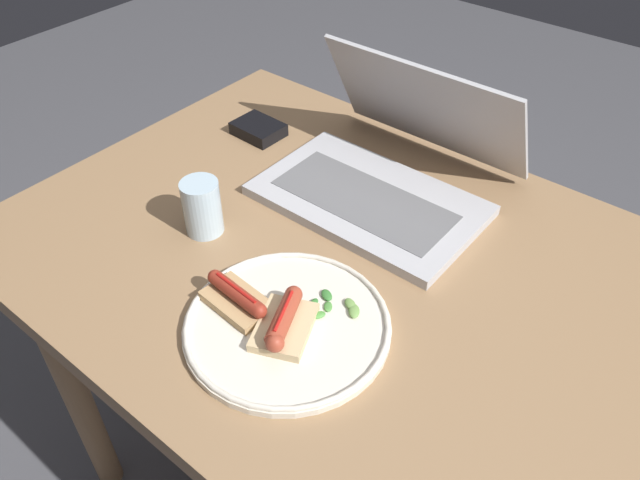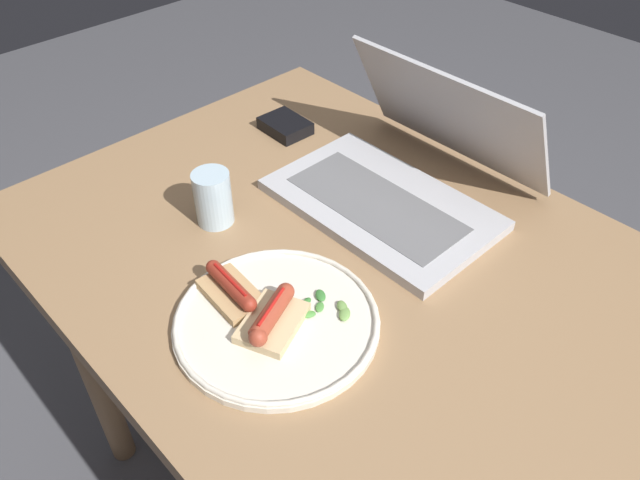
% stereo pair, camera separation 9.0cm
% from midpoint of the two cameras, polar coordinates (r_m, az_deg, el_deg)
% --- Properties ---
extents(desk, '(1.19, 0.78, 0.77)m').
position_cam_midpoint_polar(desk, '(1.01, 7.12, -7.38)').
color(desk, '#93704C').
rests_on(desk, ground_plane).
extents(laptop, '(0.37, 0.33, 0.21)m').
position_cam_midpoint_polar(laptop, '(1.07, 9.83, 5.50)').
color(laptop, '#B7B7BC').
rests_on(laptop, desk).
extents(plate, '(0.28, 0.28, 0.02)m').
position_cam_midpoint_polar(plate, '(0.86, -0.99, -7.55)').
color(plate, silver).
rests_on(plate, desk).
extents(sausage_toast_left, '(0.10, 0.12, 0.04)m').
position_cam_midpoint_polar(sausage_toast_left, '(0.84, -1.34, -7.30)').
color(sausage_toast_left, '#D6B784').
rests_on(sausage_toast_left, plate).
extents(sausage_toast_middle, '(0.11, 0.07, 0.04)m').
position_cam_midpoint_polar(sausage_toast_middle, '(0.88, -5.22, -4.71)').
color(sausage_toast_middle, tan).
rests_on(sausage_toast_middle, plate).
extents(salad_pile, '(0.08, 0.07, 0.01)m').
position_cam_midpoint_polar(salad_pile, '(0.87, 3.76, -6.24)').
color(salad_pile, '#4C8E3D').
rests_on(salad_pile, plate).
extents(drinking_glass, '(0.06, 0.06, 0.09)m').
position_cam_midpoint_polar(drinking_glass, '(1.01, -7.25, 3.72)').
color(drinking_glass, silver).
rests_on(drinking_glass, desk).
extents(external_drive, '(0.10, 0.07, 0.02)m').
position_cam_midpoint_polar(external_drive, '(1.25, -1.12, 10.33)').
color(external_drive, black).
rests_on(external_drive, desk).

